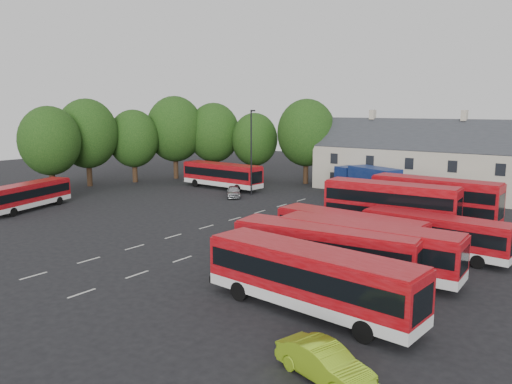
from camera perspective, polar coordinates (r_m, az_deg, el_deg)
ground at (r=42.65m, az=-7.51°, el=-4.49°), size 140.00×140.00×0.00m
lane_markings at (r=42.47m, az=-3.20°, el=-4.47°), size 5.15×33.80×0.01m
treeline at (r=69.82m, az=-8.91°, el=6.52°), size 29.92×32.59×12.01m
terrace_houses at (r=61.84m, az=22.38°, el=2.89°), size 35.70×7.13×10.06m
bus_row_a at (r=25.71m, az=6.21°, el=-9.38°), size 11.95×3.63×3.33m
bus_row_b at (r=30.80m, az=7.87°, el=-6.30°), size 11.64×3.79×3.23m
bus_row_c at (r=31.78m, az=12.52°, el=-5.92°), size 11.59×3.08×3.25m
bus_row_d at (r=35.63m, az=10.60°, el=-4.38°), size 10.83×3.03×3.03m
bus_row_e at (r=37.30m, az=19.79°, el=-4.31°), size 10.30×2.93×2.88m
bus_dd_south at (r=41.83m, az=15.08°, el=-1.54°), size 10.74×3.03×4.36m
bus_dd_north at (r=45.50m, az=19.71°, el=-0.89°), size 10.73×2.85×4.37m
bus_west at (r=55.87m, az=-24.54°, el=-0.19°), size 4.89×9.97×2.75m
bus_north at (r=64.22m, az=-3.90°, el=2.11°), size 11.59×3.13×3.25m
box_truck at (r=58.64m, az=12.62°, el=1.29°), size 8.77×5.60×3.68m
silver_car at (r=58.21m, az=-2.58°, el=0.05°), size 3.69×3.98×1.32m
lime_car at (r=20.40m, az=7.83°, el=-18.72°), size 4.46×2.53×1.39m
lamppost at (r=58.89m, az=-0.53°, el=4.80°), size 0.70×0.37×10.07m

